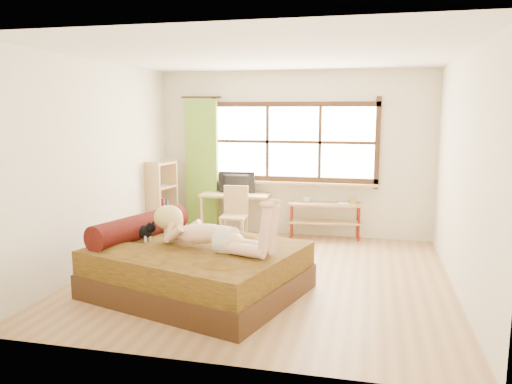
% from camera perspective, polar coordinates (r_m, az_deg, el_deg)
% --- Properties ---
extents(floor, '(4.50, 4.50, 0.00)m').
position_cam_1_polar(floor, '(6.35, 1.01, -9.59)').
color(floor, '#9E754C').
rests_on(floor, ground).
extents(ceiling, '(4.50, 4.50, 0.00)m').
position_cam_1_polar(ceiling, '(6.05, 1.09, 15.41)').
color(ceiling, white).
rests_on(ceiling, wall_back).
extents(wall_back, '(4.50, 0.00, 4.50)m').
position_cam_1_polar(wall_back, '(8.26, 4.30, 4.34)').
color(wall_back, silver).
rests_on(wall_back, floor).
extents(wall_front, '(4.50, 0.00, 4.50)m').
position_cam_1_polar(wall_front, '(3.90, -5.83, -1.12)').
color(wall_front, silver).
rests_on(wall_front, floor).
extents(wall_left, '(0.00, 4.50, 4.50)m').
position_cam_1_polar(wall_left, '(6.88, -17.64, 2.96)').
color(wall_left, silver).
rests_on(wall_left, floor).
extents(wall_right, '(0.00, 4.50, 4.50)m').
position_cam_1_polar(wall_right, '(6.01, 22.55, 1.84)').
color(wall_right, silver).
rests_on(wall_right, floor).
extents(window, '(2.80, 0.16, 1.46)m').
position_cam_1_polar(window, '(8.22, 4.28, 5.43)').
color(window, '#FFEDBF').
rests_on(window, wall_back).
extents(curtain, '(0.55, 0.10, 2.20)m').
position_cam_1_polar(curtain, '(8.53, -6.20, 3.13)').
color(curtain, olive).
rests_on(curtain, wall_back).
extents(bed, '(2.58, 2.29, 0.82)m').
position_cam_1_polar(bed, '(5.79, -7.10, -8.48)').
color(bed, '#31200E').
rests_on(bed, floor).
extents(woman, '(1.58, 0.86, 0.65)m').
position_cam_1_polar(woman, '(5.52, -5.48, -3.17)').
color(woman, beige).
rests_on(woman, bed).
extents(kitten, '(0.35, 0.22, 0.26)m').
position_cam_1_polar(kitten, '(6.02, -12.89, -4.22)').
color(kitten, black).
rests_on(kitten, bed).
extents(desk, '(1.15, 0.57, 0.70)m').
position_cam_1_polar(desk, '(8.25, -2.40, -0.83)').
color(desk, tan).
rests_on(desk, floor).
extents(monitor, '(0.61, 0.11, 0.35)m').
position_cam_1_polar(monitor, '(8.26, -2.32, 1.06)').
color(monitor, black).
rests_on(monitor, desk).
extents(chair, '(0.41, 0.41, 0.88)m').
position_cam_1_polar(chair, '(7.90, -2.44, -2.16)').
color(chair, tan).
rests_on(chair, floor).
extents(pipe_shelf, '(1.19, 0.41, 0.66)m').
position_cam_1_polar(pipe_shelf, '(8.15, 7.97, -2.33)').
color(pipe_shelf, tan).
rests_on(pipe_shelf, floor).
extents(cup, '(0.13, 0.13, 0.09)m').
position_cam_1_polar(cup, '(8.14, 5.81, -0.85)').
color(cup, gray).
rests_on(cup, pipe_shelf).
extents(book, '(0.19, 0.25, 0.02)m').
position_cam_1_polar(book, '(8.10, 9.32, -1.24)').
color(book, gray).
rests_on(book, pipe_shelf).
extents(bookshelf, '(0.39, 0.59, 1.25)m').
position_cam_1_polar(bookshelf, '(8.31, -10.79, -0.75)').
color(bookshelf, tan).
rests_on(bookshelf, floor).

